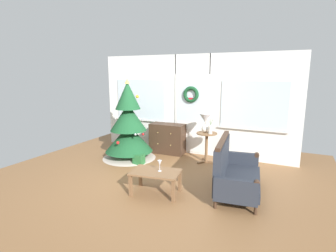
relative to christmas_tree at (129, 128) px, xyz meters
name	(u,v)px	position (x,y,z in m)	size (l,w,h in m)	color
ground_plane	(154,180)	(1.24, -1.00, -0.75)	(6.76, 6.76, 0.00)	brown
back_wall_with_door	(192,105)	(1.24, 1.08, 0.53)	(5.20, 0.19, 2.55)	white
christmas_tree	(129,128)	(0.00, 0.00, 0.00)	(1.32, 1.32, 1.95)	#4C331E
dresser_cabinet	(168,139)	(0.68, 0.79, -0.36)	(0.92, 0.47, 0.78)	#3D281C
settee_sofa	(232,171)	(2.73, -0.82, -0.37)	(0.89, 1.60, 0.96)	#3D281C
side_table	(207,141)	(1.83, 0.52, -0.25)	(0.50, 0.48, 0.71)	brown
table_lamp	(205,120)	(1.77, 0.56, 0.25)	(0.28, 0.28, 0.44)	silver
flower_vase	(210,129)	(1.93, 0.46, 0.08)	(0.11, 0.10, 0.35)	beige
coffee_table	(156,175)	(1.54, -1.47, -0.41)	(0.91, 0.65, 0.41)	brown
wine_glass	(160,163)	(1.60, -1.44, -0.20)	(0.08, 0.08, 0.20)	silver
gift_box	(139,159)	(0.46, -0.29, -0.64)	(0.23, 0.20, 0.23)	#266633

